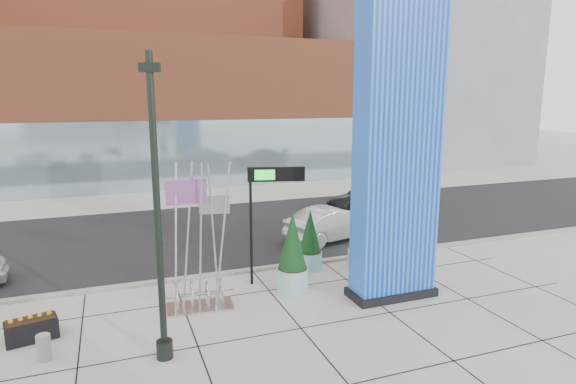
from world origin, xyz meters
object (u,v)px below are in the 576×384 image
object	(u,v)px
lamp_post	(159,241)
car_silver_mid	(334,224)
concrete_bollard	(44,347)
public_art_sculpture	(199,271)
blue_pylon	(397,158)
overhead_street_sign	(270,183)

from	to	relation	value
lamp_post	car_silver_mid	size ratio (longest dim) A/B	1.61
concrete_bollard	public_art_sculpture	bearing A→B (deg)	22.04
lamp_post	car_silver_mid	distance (m)	12.02
lamp_post	public_art_sculpture	distance (m)	3.61
blue_pylon	overhead_street_sign	xyz separation A→B (m)	(-3.42, 2.65, -1.05)
concrete_bollard	overhead_street_sign	distance (m)	8.44
lamp_post	public_art_sculpture	bearing A→B (deg)	62.65
car_silver_mid	overhead_street_sign	bearing A→B (deg)	117.19
blue_pylon	concrete_bollard	size ratio (longest dim) A/B	14.27
lamp_post	car_silver_mid	bearing A→B (deg)	42.72
concrete_bollard	car_silver_mid	bearing A→B (deg)	31.23
lamp_post	concrete_bollard	size ratio (longest dim) A/B	11.27
blue_pylon	concrete_bollard	xyz separation A→B (m)	(-10.55, -0.43, -4.35)
blue_pylon	car_silver_mid	bearing A→B (deg)	81.01
blue_pylon	overhead_street_sign	bearing A→B (deg)	141.91
overhead_street_sign	blue_pylon	bearing A→B (deg)	-22.77
public_art_sculpture	overhead_street_sign	distance (m)	3.94
lamp_post	overhead_street_sign	bearing A→B (deg)	43.82
public_art_sculpture	lamp_post	bearing A→B (deg)	-112.41
overhead_street_sign	car_silver_mid	size ratio (longest dim) A/B	0.89
public_art_sculpture	blue_pylon	bearing A→B (deg)	-6.98
car_silver_mid	lamp_post	bearing A→B (deg)	118.28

